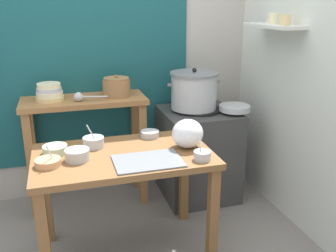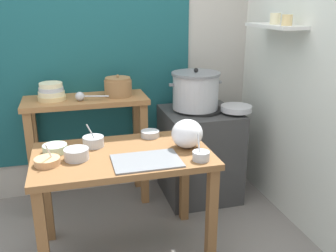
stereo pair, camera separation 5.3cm
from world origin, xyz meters
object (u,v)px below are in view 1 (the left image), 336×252
Objects in this scene: plastic_bag at (188,134)px; prep_bowl_0 at (202,155)px; prep_bowl_1 at (93,142)px; prep_bowl_2 at (77,154)px; prep_table at (124,170)px; steamer_pot at (194,90)px; prep_bowl_5 at (48,162)px; ladle at (80,97)px; serving_tray at (148,161)px; stove_block at (198,153)px; prep_bowl_3 at (55,149)px; wide_pan at (235,108)px; clay_pot at (117,87)px; prep_bowl_4 at (150,134)px; back_shelf_table at (86,125)px; bowl_stack_enamel at (50,93)px.

prep_bowl_0 is (0.02, -0.22, -0.06)m from plastic_bag.
plastic_bag is 1.28× the size of prep_bowl_1.
prep_bowl_0 is 0.74m from prep_bowl_2.
steamer_pot is (0.71, 0.65, 0.32)m from prep_table.
plastic_bag reaches higher than prep_bowl_5.
serving_tray is (0.32, -0.85, -0.21)m from ladle.
steamer_pot is at bearing 31.83° from prep_bowl_5.
steamer_pot reaches higher than prep_bowl_2.
plastic_bag reaches higher than prep_bowl_0.
stove_block is at bearing 32.78° from prep_bowl_2.
prep_table is 0.44m from prep_bowl_3.
stove_block is at bearing 63.23° from plastic_bag.
wide_pan is 0.92m from prep_bowl_0.
clay_pot is 0.54× the size of serving_tray.
prep_table is at bearing -44.91° from prep_bowl_1.
prep_bowl_2 is 1.13× the size of prep_bowl_4.
back_shelf_table reaches higher than stove_block.
prep_bowl_5 is at bearing -102.53° from prep_bowl_3.
ladle is 1.70× the size of prep_bowl_5.
prep_bowl_4 is (-0.47, -0.41, -0.19)m from steamer_pot.
prep_bowl_3 is 0.65m from prep_bowl_4.
plastic_bag is (0.59, -0.78, 0.13)m from back_shelf_table.
prep_bowl_4 is at bearing 27.95° from prep_bowl_2.
stove_block reaches higher than prep_table.
plastic_bag is 0.61m from prep_bowl_1.
stove_block is 3.71× the size of bowl_stack_enamel.
plastic_bag is at bearing -42.94° from bowl_stack_enamel.
prep_bowl_2 is at bearing -79.83° from bowl_stack_enamel.
serving_tray is at bearing -29.21° from prep_bowl_3.
ladle is (-0.91, 0.03, 0.00)m from steamer_pot.
prep_bowl_2 is at bearing -145.37° from steamer_pot.
clay_pot is 1.01m from prep_bowl_5.
ladle is 1.13m from prep_bowl_0.
steamer_pot is 0.91m from ladle.
plastic_bag is 1.58× the size of prep_bowl_4.
prep_bowl_2 is (-1.02, -0.66, 0.37)m from stove_block.
prep_bowl_5 is (-0.56, 0.11, 0.02)m from serving_tray.
steamer_pot reaches higher than prep_bowl_4.
wide_pan is (0.29, -0.16, -0.13)m from steamer_pot.
prep_bowl_2 is at bearing -97.85° from back_shelf_table.
prep_table is at bearing 124.64° from serving_tray.
plastic_bag is 0.23m from prep_bowl_0.
clay_pot is 0.87× the size of ladle.
wide_pan reaches higher than serving_tray.
prep_bowl_5 reaches higher than stove_block.
bowl_stack_enamel is 1.39× the size of prep_bowl_3.
serving_tray is at bearing 168.76° from prep_bowl_0.
bowl_stack_enamel is 0.84× the size of ladle.
bowl_stack_enamel is 1.37× the size of prep_bowl_0.
prep_table is at bearing 177.81° from plastic_bag.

